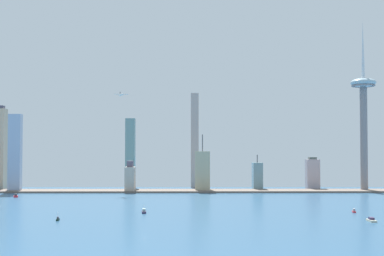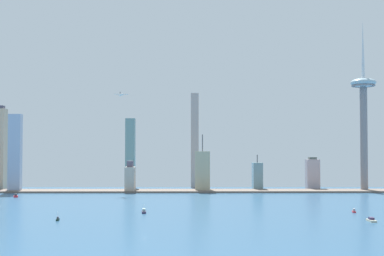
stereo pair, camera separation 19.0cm
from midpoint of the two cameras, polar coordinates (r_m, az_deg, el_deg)
The scene contains 17 objects.
ground_plane at distance 461.43m, azimuth -5.04°, elevation -11.35°, with size 6000.00×6000.00×0.00m, color #2C5679.
waterfront_pier at distance 902.44m, azimuth -2.79°, elevation -6.66°, with size 983.96×52.02×2.91m, color #705F53.
observation_tower at distance 959.56m, azimuth 17.69°, elevation 2.41°, with size 42.72×42.72×290.51m.
skyscraper_0 at distance 1004.40m, azimuth -19.59°, elevation -2.05°, with size 17.65×22.52×147.32m.
skyscraper_1 at distance 995.15m, azimuth -6.53°, elevation -2.64°, with size 17.44×18.99×126.85m.
skyscraper_2 at distance 909.69m, azimuth 1.12°, elevation -4.58°, with size 24.79×15.09×95.67m.
skyscraper_4 at distance 899.86m, azimuth -6.56°, elevation -5.30°, with size 15.89×24.96×51.50m.
skyscraper_5 at distance 971.91m, azimuth 12.64°, elevation -4.76°, with size 22.52×19.05×56.83m.
skyscraper_6 at distance 948.67m, azimuth -18.20°, elevation -2.51°, with size 20.43×14.17×129.61m.
skyscraper_7 at distance 995.97m, azimuth 0.29°, elevation -1.30°, with size 14.18×14.49×173.98m.
skyscraper_10 at distance 945.65m, azimuth 6.93°, elevation -5.08°, with size 16.34×27.37×61.09m.
boat_0 at distance 571.66m, azimuth -14.01°, elevation -9.33°, with size 2.33×8.24×9.08m.
boat_1 at distance 849.87m, azimuth -18.14°, elevation -6.83°, with size 10.85×17.09×4.95m.
boat_2 at distance 621.02m, azimuth -5.11°, elevation -8.77°, with size 6.37×18.10×9.20m.
boat_3 at distance 649.77m, azimuth 16.76°, elevation -8.40°, with size 5.14×11.12×4.31m.
boat_4 at distance 576.46m, azimuth 18.45°, elevation -9.22°, with size 6.28×16.00×4.25m.
airplane at distance 915.77m, azimuth -7.48°, elevation 3.51°, with size 22.84×25.38×7.42m.
Camera 2 is at (35.95, -453.84, 75.22)m, focal length 50.43 mm.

